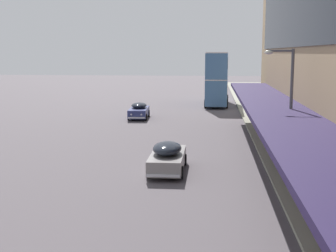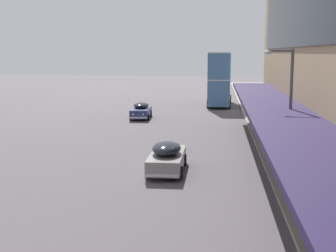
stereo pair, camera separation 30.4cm
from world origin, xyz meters
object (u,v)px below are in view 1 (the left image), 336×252
at_px(transit_bus_kerbside_front, 217,77).
at_px(sedan_lead_near, 167,157).
at_px(sedan_oncoming_front, 139,111).
at_px(street_lamp, 287,101).

bearing_deg(transit_bus_kerbside_front, sedan_lead_near, -95.14).
height_order(transit_bus_kerbside_front, sedan_oncoming_front, transit_bus_kerbside_front).
bearing_deg(transit_bus_kerbside_front, street_lamp, -84.27).
relative_size(sedan_lead_near, sedan_oncoming_front, 1.02).
xyz_separation_m(sedan_lead_near, sedan_oncoming_front, (-4.68, 20.04, -0.04)).
bearing_deg(sedan_lead_near, sedan_oncoming_front, 103.16).
height_order(transit_bus_kerbside_front, sedan_lead_near, transit_bus_kerbside_front).
relative_size(transit_bus_kerbside_front, sedan_oncoming_front, 2.07).
xyz_separation_m(sedan_lead_near, street_lamp, (6.11, -0.13, 3.07)).
bearing_deg(street_lamp, sedan_lead_near, 178.78).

